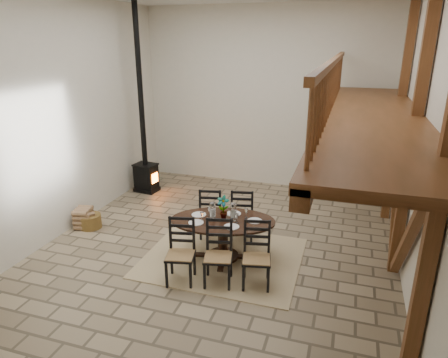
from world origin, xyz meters
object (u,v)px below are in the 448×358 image
(wood_stove, at_px, (145,152))
(log_basket, at_px, (91,221))
(log_stack, at_px, (84,218))
(dining_table, at_px, (222,241))

(wood_stove, distance_m, log_basket, 2.69)
(log_basket, relative_size, log_stack, 0.91)
(log_basket, bearing_deg, wood_stove, 87.79)
(dining_table, relative_size, wood_stove, 0.50)
(dining_table, bearing_deg, log_basket, 159.27)
(dining_table, bearing_deg, wood_stove, 124.75)
(wood_stove, relative_size, log_stack, 9.46)
(log_basket, xyz_separation_m, log_stack, (-0.16, -0.02, 0.06))
(log_basket, bearing_deg, dining_table, -8.32)
(dining_table, relative_size, log_stack, 4.72)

